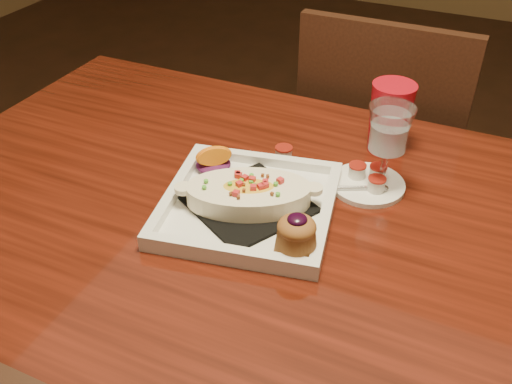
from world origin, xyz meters
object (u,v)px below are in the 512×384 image
at_px(table, 298,270).
at_px(red_tumbler, 390,118).
at_px(chair_far, 380,162).
at_px(saucer, 367,182).
at_px(plate, 252,202).
at_px(goblet, 389,134).

height_order(table, red_tumbler, red_tumbler).
height_order(chair_far, saucer, chair_far).
height_order(table, chair_far, chair_far).
height_order(plate, saucer, plate).
xyz_separation_m(chair_far, red_tumbler, (0.07, -0.33, 0.31)).
xyz_separation_m(goblet, red_tumbler, (-0.03, 0.14, -0.04)).
bearing_deg(plate, table, -10.34).
relative_size(table, chair_far, 1.61).
bearing_deg(red_tumbler, saucer, -89.16).
height_order(goblet, red_tumbler, goblet).
xyz_separation_m(chair_far, plate, (-0.09, -0.63, 0.27)).
bearing_deg(red_tumbler, table, -102.17).
height_order(goblet, saucer, goblet).
bearing_deg(chair_far, table, 90.00).
distance_m(table, goblet, 0.28).
height_order(table, goblet, goblet).
xyz_separation_m(table, chair_far, (-0.00, 0.63, -0.15)).
bearing_deg(chair_far, saucer, 98.15).
relative_size(table, plate, 4.50).
xyz_separation_m(plate, red_tumbler, (0.15, 0.30, 0.04)).
bearing_deg(plate, chair_far, 71.12).
xyz_separation_m(chair_far, saucer, (0.07, -0.47, 0.25)).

